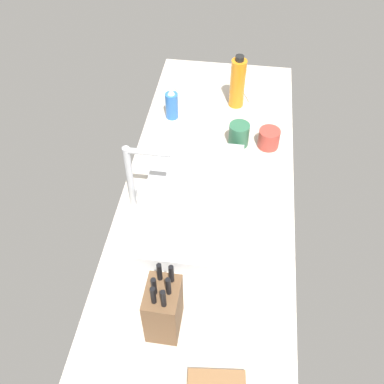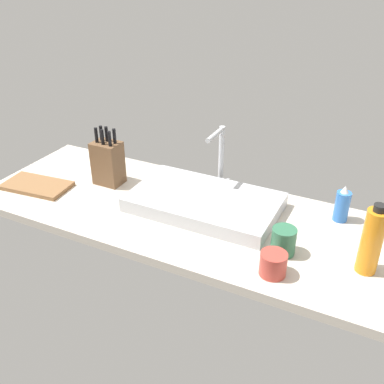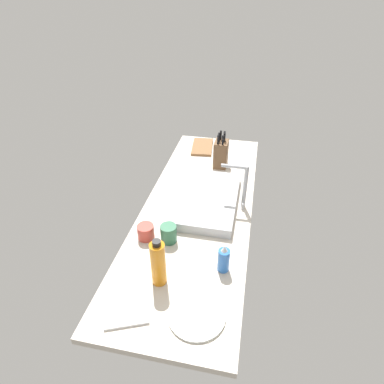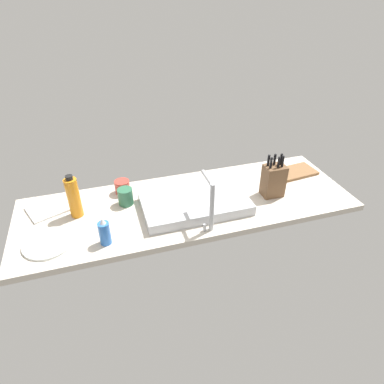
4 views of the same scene
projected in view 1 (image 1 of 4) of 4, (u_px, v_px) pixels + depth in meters
countertop_slab at (206, 205)px, 164.39cm from camera, size 188.97×63.70×3.50cm
sink_basin at (191, 200)px, 159.96cm from camera, size 58.11×34.21×5.75cm
faucet at (134, 172)px, 150.51cm from camera, size 5.50×15.64×27.25cm
knife_block at (163, 308)px, 123.46cm from camera, size 12.08×9.35×25.60cm
soap_bottle at (172, 105)px, 192.10cm from camera, size 5.53×5.53×14.77cm
water_bottle at (238, 83)px, 194.38cm from camera, size 6.68×6.68×24.62cm
dinner_plate at (196, 82)px, 213.84cm from camera, size 23.70×23.70×1.20cm
dish_towel at (259, 86)px, 211.59cm from camera, size 26.56×24.61×1.20cm
coffee_mug at (239, 134)px, 181.31cm from camera, size 8.36×8.36×9.69cm
ceramic_cup at (269, 138)px, 181.02cm from camera, size 8.71×8.71×7.92cm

